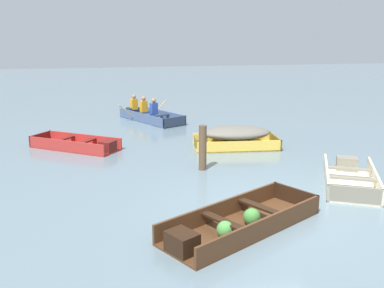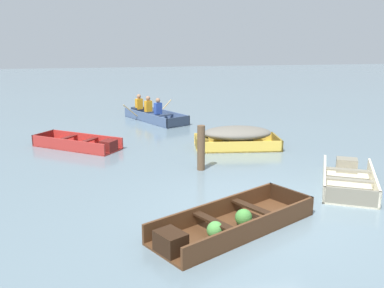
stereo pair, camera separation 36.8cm
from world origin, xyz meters
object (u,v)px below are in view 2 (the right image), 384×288
at_px(skiff_yellow_near_moored, 236,136).
at_px(rowboat_slate_blue_with_crew, 153,114).
at_px(mooring_post, 201,148).
at_px(skiff_red_mid_moored, 80,144).
at_px(skiff_cream_far_moored, 348,179).
at_px(dinghy_dark_varnish_foreground, 229,224).

distance_m(skiff_yellow_near_moored, rowboat_slate_blue_with_crew, 5.28).
bearing_deg(mooring_post, skiff_yellow_near_moored, 52.32).
xyz_separation_m(skiff_red_mid_moored, skiff_cream_far_moored, (6.10, -4.54, 0.01)).
bearing_deg(skiff_yellow_near_moored, dinghy_dark_varnish_foreground, -108.11).
bearing_deg(skiff_yellow_near_moored, skiff_cream_far_moored, -67.89).
xyz_separation_m(skiff_cream_far_moored, rowboat_slate_blue_with_crew, (-3.50, 8.59, 0.09)).
bearing_deg(dinghy_dark_varnish_foreground, skiff_yellow_near_moored, 71.89).
height_order(skiff_red_mid_moored, mooring_post, mooring_post).
bearing_deg(mooring_post, skiff_red_mid_moored, 137.95).
distance_m(rowboat_slate_blue_with_crew, mooring_post, 6.86).
height_order(skiff_yellow_near_moored, skiff_red_mid_moored, skiff_yellow_near_moored).
bearing_deg(rowboat_slate_blue_with_crew, skiff_yellow_near_moored, -67.77).
distance_m(skiff_yellow_near_moored, skiff_cream_far_moored, 4.00).
height_order(dinghy_dark_varnish_foreground, skiff_cream_far_moored, skiff_cream_far_moored).
bearing_deg(dinghy_dark_varnish_foreground, skiff_red_mid_moored, 114.01).
bearing_deg(skiff_red_mid_moored, dinghy_dark_varnish_foreground, -65.99).
bearing_deg(dinghy_dark_varnish_foreground, rowboat_slate_blue_with_crew, 91.16).
bearing_deg(skiff_red_mid_moored, skiff_cream_far_moored, -36.67).
distance_m(skiff_yellow_near_moored, mooring_post, 2.47).
distance_m(skiff_red_mid_moored, rowboat_slate_blue_with_crew, 4.81).
height_order(skiff_yellow_near_moored, mooring_post, mooring_post).
distance_m(dinghy_dark_varnish_foreground, skiff_yellow_near_moored, 5.76).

